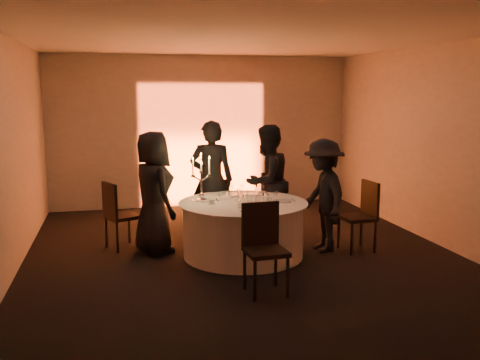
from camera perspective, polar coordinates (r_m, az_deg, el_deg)
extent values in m
plane|color=black|center=(7.64, 0.35, -8.03)|extent=(7.00, 7.00, 0.00)
plane|color=silver|center=(7.33, 0.37, 14.96)|extent=(7.00, 7.00, 0.00)
plane|color=#A7A19B|center=(10.75, -4.05, 5.18)|extent=(7.00, 0.00, 7.00)
plane|color=#A7A19B|center=(4.05, 12.07, -2.07)|extent=(7.00, 0.00, 7.00)
plane|color=#A7A19B|center=(7.25, -23.39, 2.37)|extent=(0.00, 7.00, 7.00)
plane|color=#A7A19B|center=(8.55, 20.34, 3.52)|extent=(0.00, 7.00, 7.00)
cube|color=black|center=(10.67, -3.70, -2.73)|extent=(0.25, 0.12, 0.10)
cylinder|color=black|center=(7.64, 0.35, -7.92)|extent=(0.60, 0.60, 0.03)
cylinder|color=black|center=(7.54, 0.35, -5.31)|extent=(0.20, 0.20, 0.75)
cylinder|color=silver|center=(7.54, 0.35, -5.31)|extent=(1.68, 1.68, 0.75)
cylinder|color=silver|center=(7.45, 0.35, -2.45)|extent=(1.80, 1.80, 0.02)
cube|color=black|center=(8.06, -12.38, -3.81)|extent=(0.58, 0.58, 0.05)
cube|color=black|center=(7.92, -13.73, -2.10)|extent=(0.22, 0.41, 0.50)
cylinder|color=black|center=(8.04, -10.53, -5.58)|extent=(0.04, 0.04, 0.47)
cylinder|color=black|center=(8.36, -11.73, -5.03)|extent=(0.04, 0.04, 0.47)
cylinder|color=black|center=(7.88, -12.95, -5.97)|extent=(0.04, 0.04, 0.47)
cylinder|color=black|center=(8.21, -14.07, -5.39)|extent=(0.04, 0.04, 0.47)
cube|color=black|center=(9.10, -2.47, -2.54)|extent=(0.38, 0.38, 0.05)
cube|color=black|center=(8.90, -2.32, -1.31)|extent=(0.37, 0.05, 0.42)
cylinder|color=black|center=(9.33, -1.64, -3.55)|extent=(0.04, 0.04, 0.40)
cylinder|color=black|center=(9.28, -3.59, -3.63)|extent=(0.04, 0.04, 0.40)
cylinder|color=black|center=(9.02, -1.31, -4.00)|extent=(0.04, 0.04, 0.40)
cylinder|color=black|center=(8.97, -3.32, -4.08)|extent=(0.04, 0.04, 0.40)
cube|color=black|center=(9.17, 2.53, -2.08)|extent=(0.56, 0.56, 0.05)
cube|color=black|center=(8.98, 3.35, -0.63)|extent=(0.40, 0.22, 0.48)
cylinder|color=black|center=(9.47, 2.63, -3.18)|extent=(0.04, 0.04, 0.45)
cylinder|color=black|center=(9.24, 0.93, -3.49)|extent=(0.04, 0.04, 0.45)
cylinder|color=black|center=(9.21, 4.12, -3.56)|extent=(0.04, 0.04, 0.45)
cylinder|color=black|center=(8.97, 2.41, -3.89)|extent=(0.04, 0.04, 0.45)
cube|color=black|center=(7.93, 12.38, -3.96)|extent=(0.48, 0.48, 0.05)
cube|color=black|center=(7.98, 13.70, -1.92)|extent=(0.08, 0.45, 0.51)
cylinder|color=black|center=(8.06, 10.46, -5.51)|extent=(0.04, 0.04, 0.48)
cylinder|color=black|center=(7.74, 11.81, -6.18)|extent=(0.04, 0.04, 0.48)
cylinder|color=black|center=(8.24, 12.80, -5.25)|extent=(0.04, 0.04, 0.48)
cylinder|color=black|center=(7.93, 14.21, -5.88)|extent=(0.04, 0.04, 0.48)
cube|color=black|center=(6.13, 2.78, -7.65)|extent=(0.48, 0.48, 0.05)
cube|color=black|center=(6.24, 2.18, -4.68)|extent=(0.45, 0.07, 0.52)
cylinder|color=black|center=(5.98, 1.61, -10.65)|extent=(0.04, 0.04, 0.48)
cylinder|color=black|center=(6.10, 5.11, -10.25)|extent=(0.04, 0.04, 0.48)
cylinder|color=black|center=(6.33, 0.50, -9.50)|extent=(0.04, 0.04, 0.48)
cylinder|color=black|center=(6.45, 3.82, -9.16)|extent=(0.04, 0.04, 0.48)
imported|color=black|center=(7.70, -9.24, -1.32)|extent=(0.82, 1.00, 1.75)
imported|color=black|center=(8.34, -3.06, 0.00)|extent=(0.77, 0.60, 1.86)
imported|color=black|center=(8.38, 2.88, -0.19)|extent=(1.10, 1.05, 1.79)
imported|color=black|center=(7.78, 8.87, -1.64)|extent=(0.63, 1.07, 1.63)
cylinder|color=white|center=(7.56, -3.75, -2.16)|extent=(0.27, 0.27, 0.01)
cube|color=silver|center=(7.54, -5.02, -2.22)|extent=(0.01, 0.17, 0.01)
cube|color=silver|center=(7.59, -2.48, -2.11)|extent=(0.02, 0.17, 0.01)
cylinder|color=white|center=(7.95, -1.02, -1.57)|extent=(0.28, 0.28, 0.01)
cube|color=silver|center=(7.92, -2.22, -1.63)|extent=(0.02, 0.17, 0.01)
cube|color=silver|center=(7.99, 0.17, -1.52)|extent=(0.01, 0.17, 0.01)
cylinder|color=white|center=(8.01, 1.69, -1.49)|extent=(0.27, 0.27, 0.01)
cube|color=silver|center=(7.97, 0.51, -1.55)|extent=(0.02, 0.17, 0.01)
cube|color=silver|center=(8.06, 2.86, -1.44)|extent=(0.02, 0.17, 0.01)
cylinder|color=white|center=(7.51, 4.50, -2.25)|extent=(0.28, 0.28, 0.01)
cube|color=silver|center=(7.46, 3.26, -2.32)|extent=(0.02, 0.17, 0.01)
cube|color=silver|center=(7.57, 5.73, -2.19)|extent=(0.01, 0.17, 0.01)
cylinder|color=white|center=(6.85, 1.55, -3.36)|extent=(0.25, 0.25, 0.01)
cube|color=silver|center=(6.81, 0.16, -3.44)|extent=(0.02, 0.17, 0.01)
cube|color=silver|center=(6.90, 2.92, -3.29)|extent=(0.02, 0.17, 0.01)
sphere|color=yellow|center=(6.84, 1.55, -3.02)|extent=(0.07, 0.07, 0.07)
cylinder|color=white|center=(7.32, -3.04, -2.56)|extent=(0.11, 0.11, 0.01)
cylinder|color=white|center=(7.31, -3.04, -2.30)|extent=(0.07, 0.07, 0.06)
cylinder|color=silver|center=(7.57, -4.12, -2.13)|extent=(0.14, 0.14, 0.02)
sphere|color=silver|center=(7.56, -4.13, -1.65)|extent=(0.07, 0.07, 0.07)
cylinder|color=silver|center=(7.53, -4.14, -0.62)|extent=(0.03, 0.03, 0.36)
cylinder|color=silver|center=(7.50, -4.16, 0.86)|extent=(0.06, 0.06, 0.03)
cylinder|color=white|center=(7.48, -4.17, 1.79)|extent=(0.02, 0.02, 0.23)
cone|color=#FFAD2D|center=(7.46, -4.18, 2.84)|extent=(0.02, 0.02, 0.04)
cylinder|color=silver|center=(7.50, -4.59, 0.16)|extent=(0.13, 0.02, 0.09)
cylinder|color=silver|center=(7.49, -5.04, 0.43)|extent=(0.06, 0.06, 0.03)
cylinder|color=white|center=(7.47, -5.05, 1.36)|extent=(0.02, 0.02, 0.23)
cone|color=#FFAD2D|center=(7.45, -5.06, 2.41)|extent=(0.02, 0.02, 0.04)
cylinder|color=silver|center=(7.52, -3.71, 0.20)|extent=(0.13, 0.02, 0.09)
cylinder|color=silver|center=(7.53, -3.27, 0.49)|extent=(0.06, 0.06, 0.03)
cylinder|color=white|center=(7.51, -3.28, 1.42)|extent=(0.02, 0.02, 0.23)
cone|color=#FFAD2D|center=(7.49, -3.29, 2.46)|extent=(0.02, 0.02, 0.04)
cylinder|color=silver|center=(7.76, -0.90, -1.87)|extent=(0.06, 0.06, 0.01)
cylinder|color=silver|center=(7.75, -0.90, -1.49)|extent=(0.01, 0.01, 0.10)
cone|color=silver|center=(7.73, -0.91, -0.84)|extent=(0.07, 0.07, 0.09)
cylinder|color=silver|center=(7.18, 2.56, -2.81)|extent=(0.06, 0.06, 0.01)
cylinder|color=silver|center=(7.17, 2.57, -2.40)|extent=(0.01, 0.01, 0.10)
cone|color=silver|center=(7.15, 2.57, -1.69)|extent=(0.07, 0.07, 0.09)
cylinder|color=silver|center=(7.47, -0.17, -2.32)|extent=(0.06, 0.06, 0.01)
cylinder|color=silver|center=(7.46, -0.17, -1.93)|extent=(0.01, 0.01, 0.10)
cone|color=silver|center=(7.44, -0.17, -1.25)|extent=(0.07, 0.07, 0.09)
cylinder|color=silver|center=(7.09, 0.00, -2.95)|extent=(0.06, 0.06, 0.01)
cylinder|color=silver|center=(7.08, 0.00, -2.54)|extent=(0.01, 0.01, 0.10)
cone|color=silver|center=(7.06, 0.00, -1.82)|extent=(0.07, 0.07, 0.09)
cylinder|color=silver|center=(7.25, -0.05, -2.68)|extent=(0.06, 0.06, 0.01)
cylinder|color=silver|center=(7.24, -0.05, -2.28)|extent=(0.01, 0.01, 0.10)
cone|color=silver|center=(7.22, -0.05, -1.58)|extent=(0.07, 0.07, 0.09)
cylinder|color=silver|center=(7.14, 0.49, -2.86)|extent=(0.06, 0.06, 0.01)
cylinder|color=silver|center=(7.13, 0.49, -2.45)|extent=(0.01, 0.01, 0.10)
cone|color=silver|center=(7.11, 0.49, -1.74)|extent=(0.07, 0.07, 0.09)
cylinder|color=silver|center=(7.25, 3.89, -2.70)|extent=(0.06, 0.06, 0.01)
cylinder|color=silver|center=(7.24, 3.89, -2.30)|extent=(0.01, 0.01, 0.10)
cone|color=silver|center=(7.22, 3.90, -1.60)|extent=(0.07, 0.07, 0.09)
cylinder|color=silver|center=(7.46, 1.76, -2.33)|extent=(0.06, 0.06, 0.01)
cylinder|color=silver|center=(7.45, 1.76, -1.94)|extent=(0.01, 0.01, 0.10)
cone|color=silver|center=(7.44, 1.77, -1.26)|extent=(0.07, 0.07, 0.09)
cylinder|color=silver|center=(7.77, 0.27, -1.85)|extent=(0.06, 0.06, 0.01)
cylinder|color=silver|center=(7.76, 0.27, -1.48)|extent=(0.01, 0.01, 0.10)
cone|color=silver|center=(7.74, 0.27, -0.82)|extent=(0.07, 0.07, 0.09)
cylinder|color=silver|center=(7.29, 3.16, -2.29)|extent=(0.07, 0.07, 0.09)
cylinder|color=silver|center=(7.45, 1.03, -2.02)|extent=(0.07, 0.07, 0.09)
cylinder|color=silver|center=(7.63, 2.88, -1.75)|extent=(0.07, 0.07, 0.09)
cylinder|color=silver|center=(7.37, 1.91, -2.15)|extent=(0.07, 0.07, 0.09)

